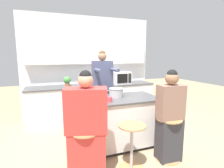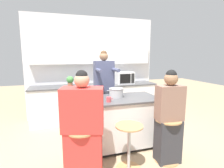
# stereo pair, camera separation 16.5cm
# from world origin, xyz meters

# --- Properties ---
(ground_plane) EXTENTS (16.00, 16.00, 0.00)m
(ground_plane) POSITION_xyz_m (0.00, 0.00, 0.00)
(ground_plane) COLOR tan
(wall_back) EXTENTS (3.48, 0.22, 2.70)m
(wall_back) POSITION_xyz_m (0.00, 1.82, 1.54)
(wall_back) COLOR white
(wall_back) RESTS_ON ground_plane
(back_counter) EXTENTS (3.23, 0.67, 0.92)m
(back_counter) POSITION_xyz_m (0.00, 1.50, 0.46)
(back_counter) COLOR white
(back_counter) RESTS_ON ground_plane
(kitchen_island) EXTENTS (1.67, 0.80, 0.90)m
(kitchen_island) POSITION_xyz_m (0.00, 0.00, 0.46)
(kitchen_island) COLOR black
(kitchen_island) RESTS_ON ground_plane
(bar_stool_leftmost) EXTENTS (0.40, 0.40, 0.69)m
(bar_stool_leftmost) POSITION_xyz_m (-0.67, -0.70, 0.39)
(bar_stool_leftmost) COLOR tan
(bar_stool_leftmost) RESTS_ON ground_plane
(bar_stool_center) EXTENTS (0.40, 0.40, 0.69)m
(bar_stool_center) POSITION_xyz_m (0.00, -0.74, 0.39)
(bar_stool_center) COLOR tan
(bar_stool_center) RESTS_ON ground_plane
(bar_stool_rightmost) EXTENTS (0.40, 0.40, 0.69)m
(bar_stool_rightmost) POSITION_xyz_m (0.67, -0.71, 0.39)
(bar_stool_rightmost) COLOR tan
(bar_stool_rightmost) RESTS_ON ground_plane
(person_cooking) EXTENTS (0.42, 0.57, 1.77)m
(person_cooking) POSITION_xyz_m (0.01, 0.68, 0.88)
(person_cooking) COLOR #383842
(person_cooking) RESTS_ON ground_plane
(person_wrapped_blanket) EXTENTS (0.59, 0.43, 1.49)m
(person_wrapped_blanket) POSITION_xyz_m (-0.65, -0.72, 0.70)
(person_wrapped_blanket) COLOR red
(person_wrapped_blanket) RESTS_ON ground_plane
(person_seated_near) EXTENTS (0.42, 0.29, 1.46)m
(person_seated_near) POSITION_xyz_m (0.67, -0.72, 0.67)
(person_seated_near) COLOR #333338
(person_seated_near) RESTS_ON ground_plane
(cooking_pot) EXTENTS (0.35, 0.27, 0.17)m
(cooking_pot) POSITION_xyz_m (0.08, 0.08, 0.99)
(cooking_pot) COLOR #B7BABC
(cooking_pot) RESTS_ON kitchen_island
(fruit_bowl) EXTENTS (0.20, 0.20, 0.06)m
(fruit_bowl) POSITION_xyz_m (-0.37, 0.20, 0.93)
(fruit_bowl) COLOR #B7BABC
(fruit_bowl) RESTS_ON kitchen_island
(coffee_cup_near) EXTENTS (0.11, 0.08, 0.09)m
(coffee_cup_near) POSITION_xyz_m (-0.15, -0.21, 0.95)
(coffee_cup_near) COLOR #DB4C51
(coffee_cup_near) RESTS_ON kitchen_island
(banana_bunch) EXTENTS (0.17, 0.12, 0.06)m
(banana_bunch) POSITION_xyz_m (-0.52, -0.20, 0.93)
(banana_bunch) COLOR yellow
(banana_bunch) RESTS_ON kitchen_island
(juice_carton) EXTENTS (0.07, 0.07, 0.17)m
(juice_carton) POSITION_xyz_m (-0.60, 0.23, 0.98)
(juice_carton) COLOR gold
(juice_carton) RESTS_ON kitchen_island
(microwave) EXTENTS (0.47, 0.36, 0.32)m
(microwave) POSITION_xyz_m (0.78, 1.46, 1.08)
(microwave) COLOR white
(microwave) RESTS_ON back_counter
(potted_plant) EXTENTS (0.18, 0.18, 0.25)m
(potted_plant) POSITION_xyz_m (-0.65, 1.50, 1.06)
(potted_plant) COLOR #A86042
(potted_plant) RESTS_ON back_counter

